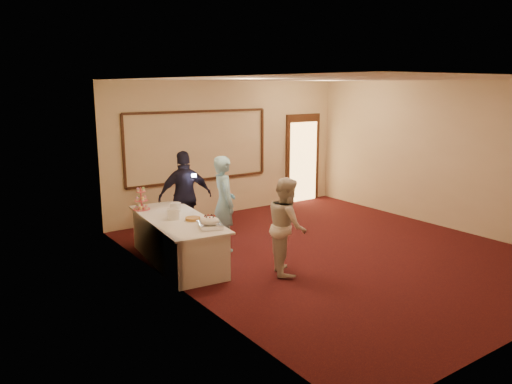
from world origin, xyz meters
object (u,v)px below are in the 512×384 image
Objects in this scene: cupcake_stand at (141,201)px; plate_stack_a at (173,214)px; pavlova_tray at (210,222)px; woman at (287,226)px; plate_stack_b at (175,207)px; guest at (185,197)px; buffet_table at (177,240)px; tart at (193,219)px; man at (224,203)px.

cupcake_stand reaches higher than plate_stack_a.
pavlova_tray is at bearing -71.10° from plate_stack_a.
cupcake_stand is 0.92m from plate_stack_a.
plate_stack_a is at bearing -79.03° from cupcake_stand.
plate_stack_b is at bearing 58.03° from woman.
guest is (-0.55, 2.36, 0.10)m from woman.
plate_stack_b is at bearing 66.55° from buffet_table.
tart reaches higher than buffet_table.
woman is (1.08, -1.06, -0.04)m from tart.
buffet_table is 13.14× the size of plate_stack_b.
woman is (1.04, -0.58, -0.09)m from pavlova_tray.
plate_stack_b is 0.68× the size of tart.
buffet_table is 1.65× the size of woman.
pavlova_tray is 2.56× the size of plate_stack_a.
cupcake_stand reaches higher than pavlova_tray.
guest is (0.92, 0.13, -0.07)m from cupcake_stand.
plate_stack_b reaches higher than buffet_table.
woman is 0.88× the size of guest.
man is (1.26, -0.72, -0.08)m from cupcake_stand.
plate_stack_a is 0.35m from tart.
tart is 1.41m from guest.
man is at bearing -15.37° from plate_stack_b.
plate_stack_a is 0.12× the size of man.
cupcake_stand is at bearing 100.97° from plate_stack_a.
cupcake_stand is 0.29× the size of woman.
guest reaches higher than tart.
cupcake_stand is at bearing 108.20° from tart.
pavlova_tray is 1.24× the size of cupcake_stand.
man reaches higher than buffet_table.
man is at bearing 27.85° from tart.
buffet_table is 1.87m from woman.
cupcake_stand is at bearing 106.33° from buffet_table.
guest is at bearing 40.01° from woman.
plate_stack_a is (-0.08, -0.04, 0.47)m from buffet_table.
guest is at bearing 74.62° from pavlova_tray.
pavlova_tray is 0.35× the size of woman.
plate_stack_a is at bearing 71.25° from woman.
man is at bearing 35.01° from woman.
buffet_table is 8.95× the size of tart.
cupcake_stand is (-0.25, 0.86, 0.54)m from buffet_table.
cupcake_stand is 1.24m from tart.
plate_stack_a reaches higher than plate_stack_b.
buffet_table is at bearing 102.72° from pavlova_tray.
buffet_table is 1.48× the size of man.
cupcake_stand reaches higher than plate_stack_b.
plate_stack_b is at bearing 60.02° from plate_stack_a.
pavlova_tray is 0.31× the size of guest.
buffet_table is at bearing 112.15° from man.
guest is (0.49, 1.78, 0.01)m from pavlova_tray.
man is 0.91m from guest.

